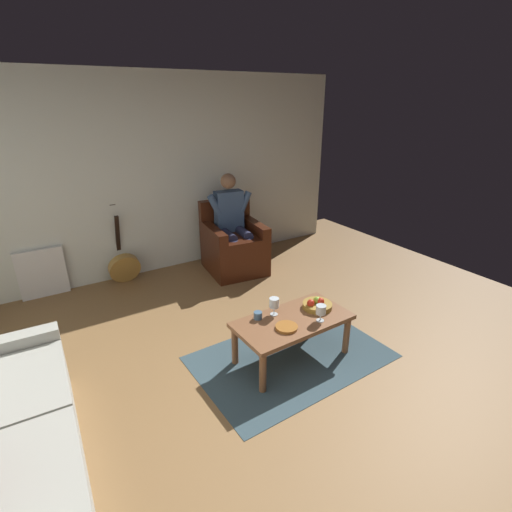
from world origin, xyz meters
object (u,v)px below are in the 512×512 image
armchair (233,247)px  person_seated (232,220)px  wine_glass_far (274,304)px  wine_glass_near (321,311)px  fruit_bowl (317,305)px  coffee_table (293,325)px  guitar (124,265)px  candle_jar (258,315)px  decorative_dish (287,327)px

armchair → person_seated: person_seated is taller
armchair → wine_glass_far: 1.99m
wine_glass_near → fruit_bowl: 0.23m
person_seated → coffee_table: (0.53, 2.05, -0.36)m
person_seated → wine_glass_far: (0.63, 1.90, -0.19)m
wine_glass_near → wine_glass_far: bearing=-46.8°
wine_glass_near → coffee_table: bearing=-39.5°
coffee_table → person_seated: bearing=-104.5°
fruit_bowl → guitar: bearing=-64.0°
guitar → wine_glass_near: guitar is taller
coffee_table → guitar: bearing=-70.5°
armchair → candle_jar: 2.03m
armchair → decorative_dish: size_ratio=4.84×
guitar → candle_jar: 2.36m
armchair → decorative_dish: armchair is taller
decorative_dish → guitar: bearing=-74.0°
person_seated → armchair: bearing=90.0°
decorative_dish → candle_jar: 0.29m
coffee_table → guitar: guitar is taller
person_seated → candle_jar: bearing=74.0°
coffee_table → wine_glass_near: 0.29m
armchair → wine_glass_far: armchair is taller
fruit_bowl → wine_glass_far: bearing=-16.1°
fruit_bowl → decorative_dish: (0.45, 0.13, -0.02)m
armchair → person_seated: 0.38m
coffee_table → candle_jar: bearing=-33.2°
wine_glass_far → wine_glass_near: bearing=133.2°
coffee_table → wine_glass_far: wine_glass_far is taller
armchair → coffee_table: size_ratio=0.88×
wine_glass_near → decorative_dish: (0.32, -0.06, -0.09)m
fruit_bowl → decorative_dish: fruit_bowl is taller
guitar → wine_glass_near: size_ratio=6.62×
wine_glass_near → wine_glass_far: wine_glass_far is taller
fruit_bowl → decorative_dish: 0.47m
person_seated → guitar: size_ratio=1.30×
armchair → wine_glass_far: bearing=78.3°
coffee_table → decorative_dish: size_ratio=5.48×
person_seated → candle_jar: (0.79, 1.88, -0.27)m
guitar → fruit_bowl: 2.69m
guitar → decorative_dish: guitar is taller
armchair → wine_glass_near: bearing=87.9°
decorative_dish → fruit_bowl: bearing=-164.1°
person_seated → guitar: person_seated is taller
armchair → candle_jar: (0.79, 1.86, 0.11)m
coffee_table → decorative_dish: bearing=34.1°
fruit_bowl → decorative_dish: size_ratio=1.42×
wine_glass_far → fruit_bowl: (-0.41, 0.12, -0.08)m
coffee_table → wine_glass_near: bearing=140.5°
candle_jar → armchair: bearing=-113.0°
coffee_table → fruit_bowl: fruit_bowl is taller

